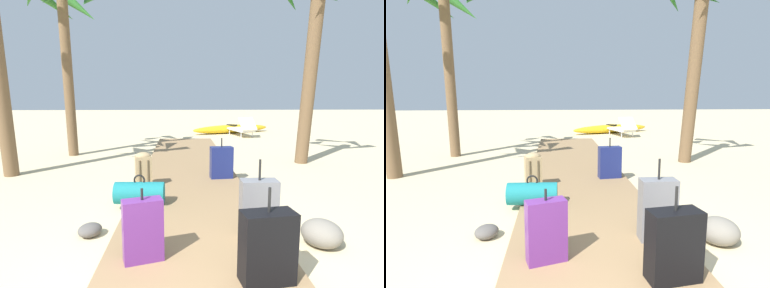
{
  "view_description": "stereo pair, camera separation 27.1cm",
  "coord_description": "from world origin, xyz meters",
  "views": [
    {
      "loc": [
        -0.16,
        -1.5,
        1.61
      ],
      "look_at": [
        0.09,
        5.2,
        0.55
      ],
      "focal_mm": 28.6,
      "sensor_mm": 36.0,
      "label": 1
    },
    {
      "loc": [
        -0.43,
        -1.48,
        1.61
      ],
      "look_at": [
        0.09,
        5.2,
        0.55
      ],
      "focal_mm": 28.6,
      "sensor_mm": 36.0,
      "label": 2
    }
  ],
  "objects": [
    {
      "name": "ground_plane",
      "position": [
        0.0,
        3.78,
        0.0
      ],
      "size": [
        60.0,
        60.0,
        0.0
      ],
      "primitive_type": "plane",
      "color": "beige"
    },
    {
      "name": "boardwalk",
      "position": [
        0.0,
        4.72,
        0.04
      ],
      "size": [
        1.84,
        9.45,
        0.08
      ],
      "primitive_type": "cube",
      "color": "#9E7A51",
      "rests_on": "ground"
    },
    {
      "name": "suitcase_grey",
      "position": [
        0.66,
        1.55,
        0.41
      ],
      "size": [
        0.38,
        0.2,
        0.88
      ],
      "color": "slate",
      "rests_on": "boardwalk"
    },
    {
      "name": "duffel_bag_teal",
      "position": [
        -0.75,
        2.72,
        0.24
      ],
      "size": [
        0.71,
        0.34,
        0.43
      ],
      "color": "#197A7F",
      "rests_on": "boardwalk"
    },
    {
      "name": "backpack_tan",
      "position": [
        -0.79,
        3.55,
        0.39
      ],
      "size": [
        0.31,
        0.27,
        0.6
      ],
      "color": "tan",
      "rests_on": "boardwalk"
    },
    {
      "name": "suitcase_black",
      "position": [
        0.55,
        0.81,
        0.38
      ],
      "size": [
        0.46,
        0.28,
        0.81
      ],
      "color": "black",
      "rests_on": "boardwalk"
    },
    {
      "name": "suitcase_purple",
      "position": [
        -0.51,
        1.19,
        0.38
      ],
      "size": [
        0.4,
        0.26,
        0.7
      ],
      "color": "#6B2D84",
      "rests_on": "boardwalk"
    },
    {
      "name": "suitcase_navy",
      "position": [
        0.6,
        4.07,
        0.38
      ],
      "size": [
        0.43,
        0.24,
        0.76
      ],
      "color": "navy",
      "rests_on": "boardwalk"
    },
    {
      "name": "palm_tree_far_left",
      "position": [
        -3.1,
        6.75,
        3.57
      ],
      "size": [
        2.14,
        2.19,
        4.55
      ],
      "color": "brown",
      "rests_on": "ground"
    },
    {
      "name": "palm_tree_far_right",
      "position": [
        2.71,
        5.49,
        3.47
      ],
      "size": [
        2.06,
        2.07,
        4.57
      ],
      "color": "brown",
      "rests_on": "ground"
    },
    {
      "name": "lounge_chair",
      "position": [
        2.29,
        10.55,
        0.33
      ],
      "size": [
        0.97,
        1.65,
        0.78
      ],
      "color": "white",
      "rests_on": "ground"
    },
    {
      "name": "kayak",
      "position": [
        2.06,
        11.73,
        0.18
      ],
      "size": [
        3.69,
        2.04,
        0.36
      ],
      "color": "gold",
      "rests_on": "ground"
    },
    {
      "name": "rock_left_far",
      "position": [
        -1.21,
        1.87,
        0.08
      ],
      "size": [
        0.37,
        0.37,
        0.15
      ],
      "primitive_type": "ellipsoid",
      "rotation": [
        0.0,
        0.0,
        0.89
      ],
      "color": "#5B5651",
      "rests_on": "ground"
    },
    {
      "name": "rock_right_mid",
      "position": [
        1.35,
        1.54,
        0.15
      ],
      "size": [
        0.58,
        0.59,
        0.3
      ],
      "primitive_type": "ellipsoid",
      "rotation": [
        0.0,
        0.0,
        0.61
      ],
      "color": "gray",
      "rests_on": "ground"
    }
  ]
}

